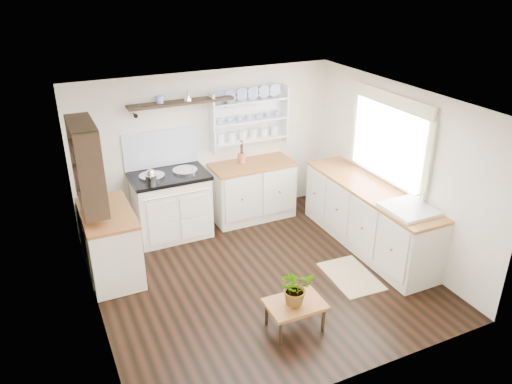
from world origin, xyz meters
TOP-DOWN VIEW (x-y plane):
  - floor at (0.00, 0.00)m, footprint 4.00×3.80m
  - wall_back at (0.00, 1.90)m, footprint 4.00×0.02m
  - wall_right at (2.00, 0.00)m, footprint 0.02×3.80m
  - wall_left at (-2.00, 0.00)m, footprint 0.02×3.80m
  - ceiling at (0.00, 0.00)m, footprint 4.00×3.80m
  - window at (1.95, 0.15)m, footprint 0.08×1.55m
  - aga_cooker at (-0.71, 1.57)m, footprint 1.08×0.75m
  - back_cabinets at (0.60, 1.60)m, footprint 1.27×0.63m
  - right_cabinets at (1.70, 0.10)m, footprint 0.62×2.43m
  - belfast_sink at (1.70, -0.65)m, footprint 0.55×0.60m
  - left_cabinets at (-1.70, 0.90)m, footprint 0.62×1.13m
  - plate_rack at (0.65, 1.86)m, footprint 1.20×0.22m
  - high_shelf at (-0.40, 1.78)m, footprint 1.50×0.29m
  - left_shelving at (-1.84, 0.90)m, footprint 0.28×0.80m
  - kettle at (-0.99, 1.45)m, footprint 0.17×0.17m
  - utensil_crock at (0.46, 1.68)m, footprint 0.12×0.12m
  - center_table at (-0.09, -1.03)m, footprint 0.63×0.46m
  - potted_plant at (-0.09, -1.03)m, footprint 0.37×0.33m
  - floor_rug at (1.05, -0.48)m, footprint 0.60×0.88m

SIDE VIEW (x-z plane):
  - floor at x=0.00m, z-range -0.01..0.01m
  - floor_rug at x=1.05m, z-range 0.00..0.02m
  - center_table at x=-0.09m, z-range 0.12..0.46m
  - right_cabinets at x=1.70m, z-range 0.01..0.91m
  - left_cabinets at x=-1.70m, z-range 0.01..0.91m
  - back_cabinets at x=0.60m, z-range 0.01..0.91m
  - aga_cooker at x=-0.71m, z-range -0.01..0.99m
  - potted_plant at x=-0.09m, z-range 0.34..0.75m
  - belfast_sink at x=1.70m, z-range 0.58..1.03m
  - utensil_crock at x=0.46m, z-range 0.91..1.05m
  - kettle at x=-0.99m, z-range 0.93..1.13m
  - wall_back at x=0.00m, z-range 0.00..2.30m
  - wall_right at x=2.00m, z-range 0.00..2.30m
  - wall_left at x=-2.00m, z-range 0.00..2.30m
  - left_shelving at x=-1.84m, z-range 1.02..2.08m
  - plate_rack at x=0.65m, z-range 1.11..2.01m
  - window at x=1.95m, z-range 0.95..2.17m
  - high_shelf at x=-0.40m, z-range 1.83..1.99m
  - ceiling at x=0.00m, z-range 2.29..2.30m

